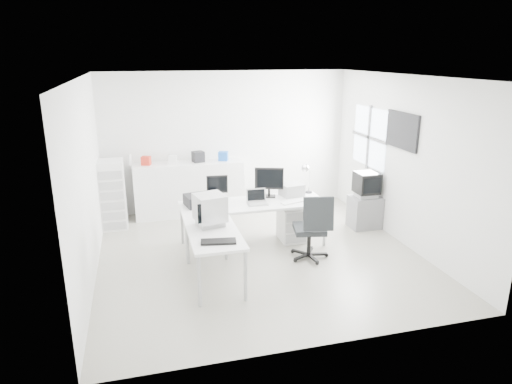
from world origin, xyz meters
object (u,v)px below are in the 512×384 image
object	(u,v)px
lcd_monitor_large	(269,182)
sideboard	(189,189)
filing_cabinet	(113,194)
inkjet_printer	(201,200)
laptop	(257,198)
laser_printer	(292,190)
tv_cabinet	(365,212)
side_desk	(214,256)
drawer_pedestal	(291,223)
lcd_monitor_small	(217,188)
crt_monitor	(210,212)
crt_tv	(367,185)
office_chair	(310,226)
main_desk	(253,224)

from	to	relation	value
lcd_monitor_large	sideboard	world-z (taller)	lcd_monitor_large
sideboard	filing_cabinet	distance (m)	1.49
inkjet_printer	lcd_monitor_large	world-z (taller)	lcd_monitor_large
laptop	laser_printer	world-z (taller)	laptop
tv_cabinet	laptop	bearing A→B (deg)	-170.18
laser_printer	side_desk	bearing A→B (deg)	-151.01
drawer_pedestal	laser_printer	distance (m)	0.58
inkjet_printer	laser_printer	distance (m)	1.60
filing_cabinet	lcd_monitor_small	bearing A→B (deg)	-34.71
lcd_monitor_small	sideboard	xyz separation A→B (m)	(-0.30, 1.57, -0.43)
lcd_monitor_small	crt_monitor	world-z (taller)	lcd_monitor_small
laptop	filing_cabinet	bearing A→B (deg)	148.86
crt_tv	filing_cabinet	bearing A→B (deg)	165.33
office_chair	sideboard	distance (m)	2.99
lcd_monitor_small	sideboard	world-z (taller)	lcd_monitor_small
inkjet_printer	crt_monitor	world-z (taller)	crt_monitor
main_desk	inkjet_printer	bearing A→B (deg)	173.29
drawer_pedestal	main_desk	bearing A→B (deg)	-175.91
crt_tv	sideboard	xyz separation A→B (m)	(-3.06, 1.55, -0.28)
side_desk	lcd_monitor_large	size ratio (longest dim) A/B	2.74
lcd_monitor_small	laser_printer	bearing A→B (deg)	3.14
sideboard	office_chair	bearing A→B (deg)	-58.26
drawer_pedestal	tv_cabinet	size ratio (longest dim) A/B	1.01
crt_monitor	inkjet_printer	bearing A→B (deg)	77.57
lcd_monitor_small	crt_monitor	xyz separation A→B (m)	(-0.30, -1.10, -0.01)
crt_monitor	filing_cabinet	xyz separation A→B (m)	(-1.44, 2.30, -0.32)
tv_cabinet	filing_cabinet	xyz separation A→B (m)	(-4.50, 1.18, 0.34)
filing_cabinet	office_chair	bearing A→B (deg)	-35.80
crt_tv	sideboard	bearing A→B (deg)	153.16
lcd_monitor_large	laser_printer	distance (m)	0.43
inkjet_printer	side_desk	bearing A→B (deg)	-100.43
drawer_pedestal	crt_monitor	world-z (taller)	crt_monitor
lcd_monitor_large	tv_cabinet	xyz separation A→B (m)	(1.86, 0.02, -0.71)
laser_printer	crt_monitor	xyz separation A→B (m)	(-1.60, -1.07, 0.10)
inkjet_printer	laser_printer	xyz separation A→B (m)	(1.60, 0.12, 0.02)
laptop	tv_cabinet	world-z (taller)	laptop
lcd_monitor_large	filing_cabinet	world-z (taller)	filing_cabinet
crt_monitor	filing_cabinet	bearing A→B (deg)	109.52
drawer_pedestal	laser_printer	xyz separation A→B (m)	(0.05, 0.17, 0.55)
main_desk	lcd_monitor_small	world-z (taller)	lcd_monitor_small
laser_printer	tv_cabinet	xyz separation A→B (m)	(1.46, 0.05, -0.56)
drawer_pedestal	crt_monitor	size ratio (longest dim) A/B	1.46
main_desk	lcd_monitor_small	size ratio (longest dim) A/B	5.49
drawer_pedestal	lcd_monitor_small	size ratio (longest dim) A/B	1.37
drawer_pedestal	laptop	bearing A→B (deg)	-167.01
lcd_monitor_small	tv_cabinet	xyz separation A→B (m)	(2.76, 0.02, -0.67)
main_desk	laptop	size ratio (longest dim) A/B	6.70
inkjet_printer	lcd_monitor_small	distance (m)	0.36
crt_monitor	sideboard	distance (m)	2.71
lcd_monitor_large	laser_printer	bearing A→B (deg)	13.60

